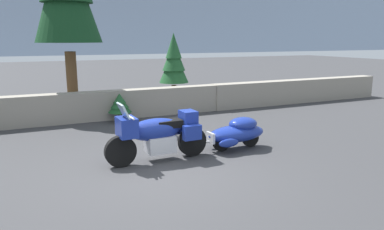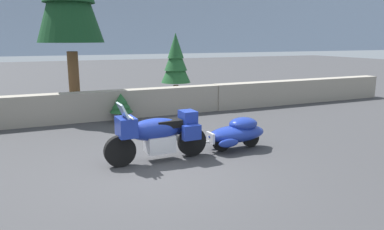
% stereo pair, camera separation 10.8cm
% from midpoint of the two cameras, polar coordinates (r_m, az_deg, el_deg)
% --- Properties ---
extents(ground_plane, '(80.00, 80.00, 0.00)m').
position_cam_midpoint_polar(ground_plane, '(7.41, -4.81, -8.73)').
color(ground_plane, '#38383A').
extents(stone_guard_wall, '(24.00, 0.55, 0.95)m').
position_cam_midpoint_polar(stone_guard_wall, '(12.38, -9.70, 1.67)').
color(stone_guard_wall, gray).
rests_on(stone_guard_wall, ground).
extents(distant_ridgeline, '(240.00, 80.00, 16.00)m').
position_cam_midpoint_polar(distant_ridgeline, '(102.03, -23.23, 13.97)').
color(distant_ridgeline, '#8C9EB7').
rests_on(distant_ridgeline, ground).
extents(touring_motorcycle, '(2.31, 0.78, 1.33)m').
position_cam_midpoint_polar(touring_motorcycle, '(7.83, -5.12, -2.85)').
color(touring_motorcycle, black).
rests_on(touring_motorcycle, ground).
extents(car_shaped_trailer, '(2.21, 0.80, 0.76)m').
position_cam_midpoint_polar(car_shaped_trailer, '(8.77, 7.42, -2.71)').
color(car_shaped_trailer, black).
rests_on(car_shaped_trailer, ground).
extents(pine_tree_secondary, '(1.15, 1.15, 2.84)m').
position_cam_midpoint_polar(pine_tree_secondary, '(14.26, -2.35, 8.53)').
color(pine_tree_secondary, brown).
rests_on(pine_tree_secondary, ground).
extents(pine_sapling_near, '(0.75, 0.75, 0.90)m').
position_cam_midpoint_polar(pine_sapling_near, '(11.84, -10.81, 1.74)').
color(pine_sapling_near, brown).
rests_on(pine_sapling_near, ground).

